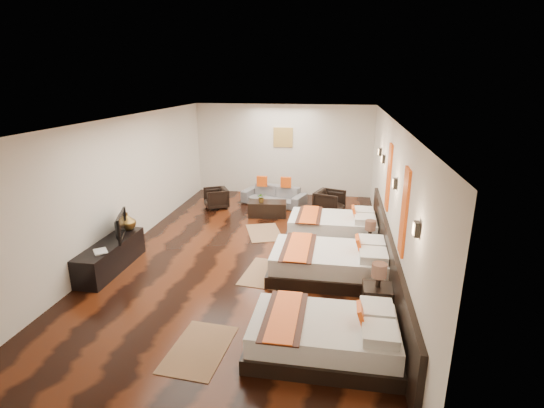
% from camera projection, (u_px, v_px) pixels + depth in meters
% --- Properties ---
extents(floor, '(5.50, 9.50, 0.01)m').
position_uv_depth(floor, '(251.00, 253.00, 8.64)').
color(floor, black).
rests_on(floor, ground).
extents(ceiling, '(5.50, 9.50, 0.01)m').
position_uv_depth(ceiling, '(248.00, 119.00, 7.81)').
color(ceiling, white).
rests_on(ceiling, floor).
extents(back_wall, '(5.50, 0.01, 2.80)m').
position_uv_depth(back_wall, '(283.00, 150.00, 12.70)').
color(back_wall, silver).
rests_on(back_wall, floor).
extents(left_wall, '(0.01, 9.50, 2.80)m').
position_uv_depth(left_wall, '(123.00, 184.00, 8.67)').
color(left_wall, silver).
rests_on(left_wall, floor).
extents(right_wall, '(0.01, 9.50, 2.80)m').
position_uv_depth(right_wall, '(390.00, 196.00, 7.79)').
color(right_wall, silver).
rests_on(right_wall, floor).
extents(headboard_panel, '(0.08, 6.60, 0.90)m').
position_uv_depth(headboard_panel, '(388.00, 259.00, 7.32)').
color(headboard_panel, black).
rests_on(headboard_panel, floor).
extents(bed_near, '(2.02, 1.27, 0.77)m').
position_uv_depth(bed_near, '(325.00, 336.00, 5.45)').
color(bed_near, black).
rests_on(bed_near, floor).
extents(bed_mid, '(2.20, 1.38, 0.84)m').
position_uv_depth(bed_mid, '(331.00, 263.00, 7.55)').
color(bed_mid, black).
rests_on(bed_mid, floor).
extents(bed_far, '(2.05, 1.29, 0.78)m').
position_uv_depth(bed_far, '(333.00, 226.00, 9.44)').
color(bed_far, black).
rests_on(bed_far, floor).
extents(nightstand_a, '(0.44, 0.44, 0.87)m').
position_uv_depth(nightstand_a, '(377.00, 297.00, 6.33)').
color(nightstand_a, black).
rests_on(nightstand_a, floor).
extents(nightstand_b, '(0.41, 0.41, 0.81)m').
position_uv_depth(nightstand_b, '(369.00, 245.00, 8.37)').
color(nightstand_b, black).
rests_on(nightstand_b, floor).
extents(jute_mat_near, '(0.83, 1.25, 0.01)m').
position_uv_depth(jute_mat_near, '(199.00, 349.00, 5.60)').
color(jute_mat_near, '#8D6847').
rests_on(jute_mat_near, floor).
extents(jute_mat_mid, '(0.87, 1.27, 0.01)m').
position_uv_depth(jute_mat_mid, '(265.00, 273.00, 7.77)').
color(jute_mat_mid, '#8D6847').
rests_on(jute_mat_mid, floor).
extents(jute_mat_far, '(1.11, 1.38, 0.01)m').
position_uv_depth(jute_mat_far, '(264.00, 232.00, 9.79)').
color(jute_mat_far, '#8D6847').
rests_on(jute_mat_far, floor).
extents(tv_console, '(0.50, 1.80, 0.55)m').
position_uv_depth(tv_console, '(111.00, 256.00, 7.86)').
color(tv_console, black).
rests_on(tv_console, floor).
extents(tv, '(0.42, 0.86, 0.50)m').
position_uv_depth(tv, '(117.00, 226.00, 7.94)').
color(tv, black).
rests_on(tv, tv_console).
extents(book, '(0.36, 0.37, 0.03)m').
position_uv_depth(book, '(94.00, 253.00, 7.31)').
color(book, black).
rests_on(book, tv_console).
extents(figurine, '(0.41, 0.41, 0.37)m').
position_uv_depth(figurine, '(127.00, 221.00, 8.41)').
color(figurine, brown).
rests_on(figurine, tv_console).
extents(sofa, '(1.97, 1.23, 0.54)m').
position_uv_depth(sofa, '(274.00, 196.00, 11.89)').
color(sofa, slate).
rests_on(sofa, floor).
extents(armchair_left, '(0.85, 0.85, 0.58)m').
position_uv_depth(armchair_left, '(216.00, 198.00, 11.57)').
color(armchair_left, black).
rests_on(armchair_left, floor).
extents(armchair_right, '(0.91, 0.90, 0.66)m').
position_uv_depth(armchair_right, '(329.00, 203.00, 11.03)').
color(armchair_right, black).
rests_on(armchair_right, floor).
extents(coffee_table, '(1.05, 0.61, 0.40)m').
position_uv_depth(coffee_table, '(267.00, 209.00, 10.92)').
color(coffee_table, black).
rests_on(coffee_table, floor).
extents(table_plant, '(0.28, 0.26, 0.26)m').
position_uv_depth(table_plant, '(262.00, 197.00, 10.79)').
color(table_plant, '#276321').
rests_on(table_plant, coffee_table).
extents(orange_panel_a, '(0.04, 0.40, 1.30)m').
position_uv_depth(orange_panel_a, '(404.00, 212.00, 5.91)').
color(orange_panel_a, '#D86014').
rests_on(orange_panel_a, right_wall).
extents(orange_panel_b, '(0.04, 0.40, 1.30)m').
position_uv_depth(orange_panel_b, '(389.00, 177.00, 7.98)').
color(orange_panel_b, '#D86014').
rests_on(orange_panel_b, right_wall).
extents(sconce_near, '(0.07, 0.12, 0.18)m').
position_uv_depth(sconce_near, '(416.00, 229.00, 4.84)').
color(sconce_near, black).
rests_on(sconce_near, right_wall).
extents(sconce_mid, '(0.07, 0.12, 0.18)m').
position_uv_depth(sconce_mid, '(395.00, 183.00, 6.91)').
color(sconce_mid, black).
rests_on(sconce_mid, right_wall).
extents(sconce_far, '(0.07, 0.12, 0.18)m').
position_uv_depth(sconce_far, '(383.00, 159.00, 8.98)').
color(sconce_far, black).
rests_on(sconce_far, right_wall).
extents(sconce_lounge, '(0.07, 0.12, 0.18)m').
position_uv_depth(sconce_lounge, '(380.00, 152.00, 9.82)').
color(sconce_lounge, black).
rests_on(sconce_lounge, right_wall).
extents(gold_artwork, '(0.60, 0.04, 0.60)m').
position_uv_depth(gold_artwork, '(283.00, 137.00, 12.56)').
color(gold_artwork, '#AD873F').
rests_on(gold_artwork, back_wall).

